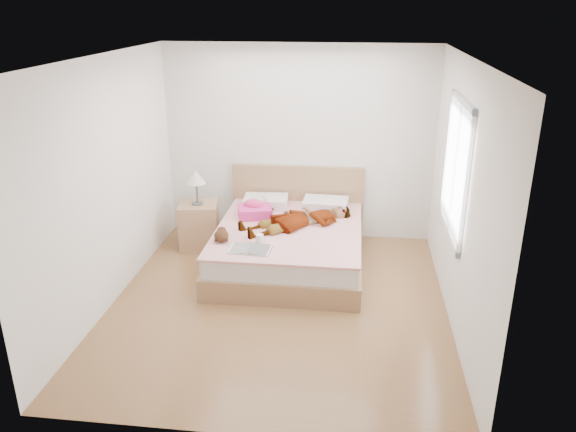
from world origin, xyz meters
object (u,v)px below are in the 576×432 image
object	(u,v)px
woman	(299,216)
coffee_mug	(260,239)
phone	(264,197)
magazine	(250,249)
towel	(255,210)
bed	(290,242)
nightstand	(199,222)
plush_toy	(221,235)

from	to	relation	value
woman	coffee_mug	distance (m)	0.73
phone	magazine	xyz separation A→B (m)	(0.04, -1.23, -0.18)
towel	bed	bearing A→B (deg)	-26.13
phone	bed	size ratio (longest dim) A/B	0.05
phone	magazine	bearing A→B (deg)	-122.99
phone	nightstand	xyz separation A→B (m)	(-0.87, -0.09, -0.35)
phone	plush_toy	world-z (taller)	phone
towel	magazine	distance (m)	1.03
phone	nightstand	distance (m)	0.94
plush_toy	phone	bearing A→B (deg)	71.93
phone	bed	bearing A→B (deg)	-83.68
bed	magazine	bearing A→B (deg)	-114.11
bed	phone	bearing A→B (deg)	131.01
woman	plush_toy	world-z (taller)	woman
bed	towel	bearing A→B (deg)	153.87
phone	magazine	size ratio (longest dim) A/B	0.21
coffee_mug	bed	bearing A→B (deg)	64.66
woman	coffee_mug	size ratio (longest dim) A/B	11.13
phone	plush_toy	xyz separation A→B (m)	(-0.33, -1.02, -0.12)
magazine	nightstand	bearing A→B (deg)	128.58
magazine	plush_toy	size ratio (longest dim) A/B	1.75
bed	plush_toy	distance (m)	0.97
towel	coffee_mug	bearing A→B (deg)	-75.69
towel	plush_toy	xyz separation A→B (m)	(-0.24, -0.81, -0.01)
towel	plush_toy	size ratio (longest dim) A/B	1.77
woman	coffee_mug	bearing A→B (deg)	-66.48
phone	coffee_mug	xyz separation A→B (m)	(0.11, -1.02, -0.14)
woman	towel	size ratio (longest dim) A/B	3.10
towel	plush_toy	distance (m)	0.85
bed	towel	distance (m)	0.63
plush_toy	bed	bearing A→B (deg)	38.63
plush_toy	nightstand	world-z (taller)	nightstand
bed	nightstand	bearing A→B (deg)	164.34
towel	coffee_mug	xyz separation A→B (m)	(0.21, -0.81, -0.04)
coffee_mug	woman	bearing A→B (deg)	58.21
woman	plush_toy	size ratio (longest dim) A/B	5.48
nightstand	magazine	bearing A→B (deg)	-51.42
woman	phone	xyz separation A→B (m)	(-0.50, 0.40, 0.09)
phone	nightstand	bearing A→B (deg)	151.41
coffee_mug	nightstand	world-z (taller)	nightstand
woman	bed	bearing A→B (deg)	-102.69
bed	towel	size ratio (longest dim) A/B	4.30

